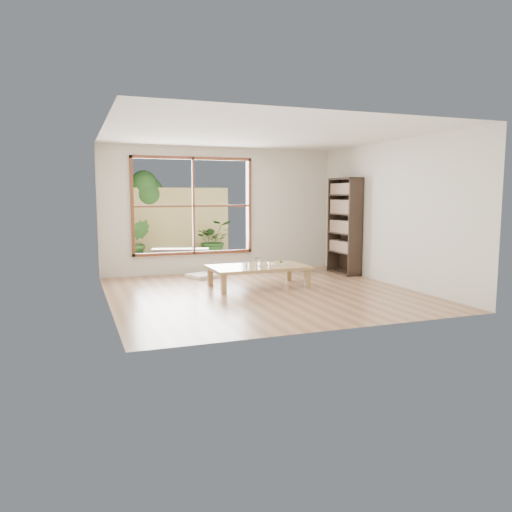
% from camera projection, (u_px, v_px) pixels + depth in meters
% --- Properties ---
extents(ground, '(5.00, 5.00, 0.00)m').
position_uv_depth(ground, '(263.00, 292.00, 8.38)').
color(ground, tan).
rests_on(ground, ground).
extents(low_table, '(1.74, 0.99, 0.38)m').
position_uv_depth(low_table, '(258.00, 268.00, 8.85)').
color(low_table, tan).
rests_on(low_table, ground).
extents(floor_cushion, '(0.65, 0.65, 0.07)m').
position_uv_depth(floor_cushion, '(202.00, 276.00, 9.87)').
color(floor_cushion, beige).
rests_on(floor_cushion, ground).
extents(bookshelf, '(0.32, 0.89, 1.97)m').
position_uv_depth(bookshelf, '(345.00, 226.00, 10.29)').
color(bookshelf, '#32241B').
rests_on(bookshelf, ground).
extents(glass_tall, '(0.08, 0.08, 0.15)m').
position_uv_depth(glass_tall, '(258.00, 262.00, 8.81)').
color(glass_tall, silver).
rests_on(glass_tall, low_table).
extents(glass_mid, '(0.06, 0.06, 0.09)m').
position_uv_depth(glass_mid, '(267.00, 263.00, 8.94)').
color(glass_mid, silver).
rests_on(glass_mid, low_table).
extents(glass_short, '(0.06, 0.06, 0.08)m').
position_uv_depth(glass_short, '(256.00, 263.00, 8.97)').
color(glass_short, silver).
rests_on(glass_short, low_table).
extents(glass_small, '(0.06, 0.06, 0.07)m').
position_uv_depth(glass_small, '(248.00, 264.00, 8.85)').
color(glass_small, silver).
rests_on(glass_small, low_table).
extents(food_tray, '(0.31, 0.26, 0.08)m').
position_uv_depth(food_tray, '(279.00, 264.00, 9.00)').
color(food_tray, white).
rests_on(food_tray, low_table).
extents(deck, '(2.80, 2.00, 0.05)m').
position_uv_depth(deck, '(183.00, 266.00, 11.49)').
color(deck, '#39312A').
rests_on(deck, ground).
extents(garden_bench, '(1.32, 0.69, 0.40)m').
position_uv_depth(garden_bench, '(180.00, 251.00, 11.22)').
color(garden_bench, '#32241B').
rests_on(garden_bench, deck).
extents(bamboo_fence, '(2.80, 0.06, 1.80)m').
position_uv_depth(bamboo_fence, '(174.00, 224.00, 12.31)').
color(bamboo_fence, tan).
rests_on(bamboo_fence, ground).
extents(shrub_right, '(0.92, 0.81, 0.98)m').
position_uv_depth(shrub_right, '(214.00, 240.00, 12.37)').
color(shrub_right, '#2E551F').
rests_on(shrub_right, deck).
extents(shrub_left, '(0.59, 0.48, 1.04)m').
position_uv_depth(shrub_left, '(138.00, 242.00, 11.52)').
color(shrub_left, '#2E551F').
rests_on(shrub_left, deck).
extents(garden_tree, '(1.04, 0.85, 2.22)m').
position_uv_depth(garden_tree, '(143.00, 195.00, 12.26)').
color(garden_tree, '#4C3D2D').
rests_on(garden_tree, ground).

